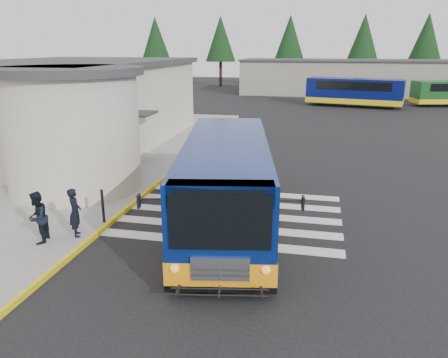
% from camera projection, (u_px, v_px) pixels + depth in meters
% --- Properties ---
extents(ground, '(140.00, 140.00, 0.00)m').
position_uv_depth(ground, '(244.00, 207.00, 16.16)').
color(ground, black).
rests_on(ground, ground).
extents(sidewalk, '(10.00, 34.00, 0.15)m').
position_uv_depth(sidewalk, '(79.00, 164.00, 21.69)').
color(sidewalk, gray).
rests_on(sidewalk, ground).
extents(curb_strip, '(0.12, 34.00, 0.16)m').
position_uv_depth(curb_strip, '(174.00, 170.00, 20.69)').
color(curb_strip, yellow).
rests_on(curb_strip, ground).
extents(station_building, '(12.70, 18.70, 4.80)m').
position_uv_depth(station_building, '(71.00, 106.00, 24.05)').
color(station_building, beige).
rests_on(station_building, ground).
extents(crosswalk, '(8.00, 5.35, 0.01)m').
position_uv_depth(crosswalk, '(226.00, 213.00, 15.51)').
color(crosswalk, silver).
rests_on(crosswalk, ground).
extents(depot_building, '(26.40, 8.40, 4.20)m').
position_uv_depth(depot_building, '(349.00, 77.00, 53.63)').
color(depot_building, gray).
rests_on(depot_building, ground).
extents(tree_line, '(58.40, 4.40, 10.00)m').
position_uv_depth(tree_line, '(351.00, 38.00, 59.70)').
color(tree_line, black).
rests_on(tree_line, ground).
extents(transit_bus, '(4.72, 10.33, 2.84)m').
position_uv_depth(transit_bus, '(226.00, 186.00, 14.13)').
color(transit_bus, navy).
rests_on(transit_bus, ground).
extents(pedestrian_a, '(0.60, 0.66, 1.51)m').
position_uv_depth(pedestrian_a, '(75.00, 212.00, 13.14)').
color(pedestrian_a, black).
rests_on(pedestrian_a, sidewalk).
extents(pedestrian_b, '(0.75, 0.88, 1.56)m').
position_uv_depth(pedestrian_b, '(37.00, 218.00, 12.67)').
color(pedestrian_b, black).
rests_on(pedestrian_b, sidewalk).
extents(bollard, '(0.09, 0.09, 1.13)m').
position_uv_depth(bollard, '(103.00, 206.00, 14.22)').
color(bollard, black).
rests_on(bollard, sidewalk).
extents(far_bus_a, '(9.43, 4.51, 2.35)m').
position_uv_depth(far_bus_a, '(354.00, 91.00, 42.75)').
color(far_bus_a, '#070E52').
rests_on(far_bus_a, ground).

